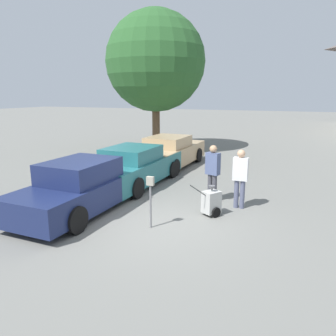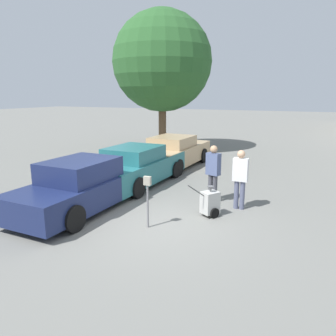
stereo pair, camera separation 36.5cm
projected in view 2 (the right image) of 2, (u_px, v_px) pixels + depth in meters
The scene contains 9 objects.
ground_plane at pixel (150, 223), 8.45m from camera, with size 120.00×120.00×0.00m, color slate.
parked_car_navy at pixel (84, 186), 9.41m from camera, with size 1.93×4.80×1.47m.
parked_car_teal at pixel (136, 167), 11.97m from camera, with size 1.97×4.71×1.42m.
parked_car_tan at pixel (174, 152), 14.86m from camera, with size 1.97×4.79×1.41m.
parking_meter at pixel (148, 192), 8.00m from camera, with size 0.18×0.09×1.31m.
person_worker at pixel (213, 170), 9.94m from camera, with size 0.47×0.33×1.76m.
person_supervisor at pixel (240, 176), 9.30m from camera, with size 0.43×0.23×1.73m.
equipment_cart at pixel (210, 202), 8.88m from camera, with size 0.69×0.94×1.00m.
shade_tree at pixel (162, 62), 18.31m from camera, with size 5.57×5.57×7.81m.
Camera 2 is at (3.82, -6.96, 3.27)m, focal length 35.00 mm.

